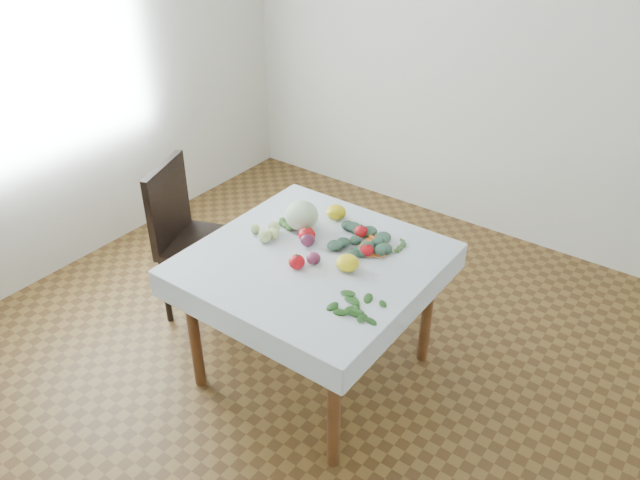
# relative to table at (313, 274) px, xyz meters

# --- Properties ---
(ground) EXTENTS (4.00, 4.00, 0.00)m
(ground) POSITION_rel_table_xyz_m (0.00, 0.00, -0.65)
(ground) COLOR brown
(back_wall) EXTENTS (4.00, 0.04, 2.70)m
(back_wall) POSITION_rel_table_xyz_m (0.00, 2.00, 0.70)
(back_wall) COLOR silver
(back_wall) RESTS_ON ground
(left_wall) EXTENTS (0.04, 4.00, 2.70)m
(left_wall) POSITION_rel_table_xyz_m (-2.00, 0.00, 0.70)
(left_wall) COLOR silver
(left_wall) RESTS_ON ground
(table) EXTENTS (1.00, 1.00, 0.75)m
(table) POSITION_rel_table_xyz_m (0.00, 0.00, 0.00)
(table) COLOR brown
(table) RESTS_ON ground
(tablecloth) EXTENTS (1.12, 1.12, 0.01)m
(tablecloth) POSITION_rel_table_xyz_m (0.00, 0.00, 0.10)
(tablecloth) COLOR white
(tablecloth) RESTS_ON table
(chair) EXTENTS (0.56, 0.56, 0.96)m
(chair) POSITION_rel_table_xyz_m (-0.95, 0.03, -0.10)
(chair) COLOR black
(chair) RESTS_ON ground
(cabbage) EXTENTS (0.21, 0.21, 0.16)m
(cabbage) POSITION_rel_table_xyz_m (-0.21, 0.18, 0.18)
(cabbage) COLOR silver
(cabbage) RESTS_ON tablecloth
(tomato_a) EXTENTS (0.09, 0.09, 0.06)m
(tomato_a) POSITION_rel_table_xyz_m (0.09, 0.30, 0.13)
(tomato_a) COLOR red
(tomato_a) RESTS_ON tablecloth
(tomato_b) EXTENTS (0.12, 0.12, 0.08)m
(tomato_b) POSITION_rel_table_xyz_m (-0.11, 0.10, 0.14)
(tomato_b) COLOR red
(tomato_b) RESTS_ON tablecloth
(tomato_c) EXTENTS (0.10, 0.10, 0.07)m
(tomato_c) POSITION_rel_table_xyz_m (-0.01, -0.12, 0.14)
(tomato_c) COLOR red
(tomato_c) RESTS_ON tablecloth
(tomato_d) EXTENTS (0.09, 0.09, 0.06)m
(tomato_d) POSITION_rel_table_xyz_m (0.20, 0.17, 0.13)
(tomato_d) COLOR red
(tomato_d) RESTS_ON tablecloth
(heirloom_back) EXTENTS (0.13, 0.13, 0.08)m
(heirloom_back) POSITION_rel_table_xyz_m (-0.13, 0.38, 0.14)
(heirloom_back) COLOR yellow
(heirloom_back) RESTS_ON tablecloth
(heirloom_front) EXTENTS (0.13, 0.13, 0.08)m
(heirloom_front) POSITION_rel_table_xyz_m (0.20, 0.01, 0.14)
(heirloom_front) COLOR yellow
(heirloom_front) RESTS_ON tablecloth
(onion_a) EXTENTS (0.09, 0.09, 0.06)m
(onion_a) POSITION_rel_table_xyz_m (-0.09, 0.07, 0.13)
(onion_a) COLOR #55182E
(onion_a) RESTS_ON tablecloth
(onion_b) EXTENTS (0.09, 0.09, 0.06)m
(onion_b) POSITION_rel_table_xyz_m (0.03, -0.04, 0.13)
(onion_b) COLOR #55182E
(onion_b) RESTS_ON tablecloth
(tomatillo_cluster) EXTENTS (0.13, 0.14, 0.05)m
(tomatillo_cluster) POSITION_rel_table_xyz_m (-0.31, 0.02, 0.13)
(tomatillo_cluster) COLOR #B3D078
(tomatillo_cluster) RESTS_ON tablecloth
(carrot_bunch) EXTENTS (0.17, 0.23, 0.03)m
(carrot_bunch) POSITION_rel_table_xyz_m (0.22, 0.23, 0.12)
(carrot_bunch) COLOR orange
(carrot_bunch) RESTS_ON tablecloth
(kale_bunch) EXTENTS (0.34, 0.26, 0.04)m
(kale_bunch) POSITION_rel_table_xyz_m (0.12, 0.21, 0.12)
(kale_bunch) COLOR #375A4A
(kale_bunch) RESTS_ON tablecloth
(basil_bunch) EXTENTS (0.26, 0.21, 0.01)m
(basil_bunch) POSITION_rel_table_xyz_m (0.42, -0.20, 0.11)
(basil_bunch) COLOR #215219
(basil_bunch) RESTS_ON tablecloth
(dill_bunch) EXTENTS (0.22, 0.18, 0.02)m
(dill_bunch) POSITION_rel_table_xyz_m (-0.29, 0.19, 0.11)
(dill_bunch) COLOR #476C31
(dill_bunch) RESTS_ON tablecloth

